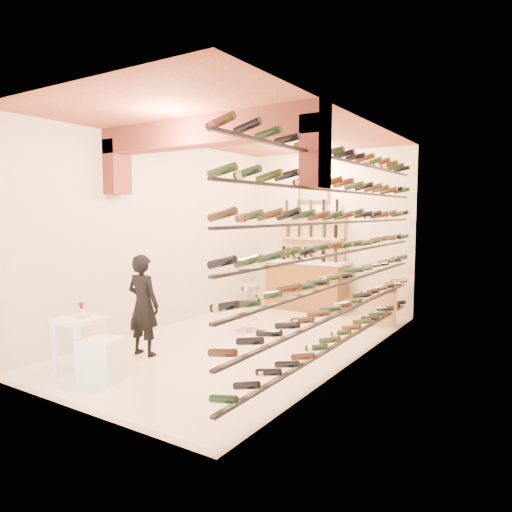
{
  "coord_description": "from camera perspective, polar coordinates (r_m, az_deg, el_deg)",
  "views": [
    {
      "loc": [
        3.98,
        -5.88,
        1.98
      ],
      "look_at": [
        0.0,
        0.3,
        1.3
      ],
      "focal_mm": 33.13,
      "sensor_mm": 36.0,
      "label": 1
    }
  ],
  "objects": [
    {
      "name": "back_shelving",
      "position": [
        9.79,
        6.75,
        0.49
      ],
      "size": [
        1.4,
        0.31,
        2.73
      ],
      "color": "tan",
      "rests_on": "ground"
    },
    {
      "name": "person",
      "position": [
        6.73,
        -13.47,
        -5.78
      ],
      "size": [
        0.53,
        0.37,
        1.41
      ],
      "primitive_type": "imported",
      "rotation": [
        0.0,
        0.0,
        3.2
      ],
      "color": "black",
      "rests_on": "ground"
    },
    {
      "name": "chrome_barstool",
      "position": [
        7.87,
        -0.98,
        -5.9
      ],
      "size": [
        0.4,
        0.4,
        0.78
      ],
      "rotation": [
        0.0,
        0.0,
        -0.3
      ],
      "color": "silver",
      "rests_on": "ground"
    },
    {
      "name": "crate_upper",
      "position": [
        8.61,
        14.9,
        -5.1
      ],
      "size": [
        0.62,
        0.5,
        0.31
      ],
      "primitive_type": "cube",
      "rotation": [
        0.0,
        0.0,
        0.28
      ],
      "color": "tan",
      "rests_on": "crate_lower"
    },
    {
      "name": "crate_lower",
      "position": [
        8.67,
        14.85,
        -7.08
      ],
      "size": [
        0.58,
        0.49,
        0.3
      ],
      "primitive_type": "cube",
      "rotation": [
        0.0,
        0.0,
        0.34
      ],
      "color": "tan",
      "rests_on": "ground"
    },
    {
      "name": "back_counter",
      "position": [
        9.65,
        6.08,
        -3.37
      ],
      "size": [
        1.7,
        0.62,
        1.29
      ],
      "color": "brown",
      "rests_on": "ground"
    },
    {
      "name": "room_shell",
      "position": [
        6.89,
        -2.55,
        7.54
      ],
      "size": [
        3.52,
        6.02,
        3.21
      ],
      "color": "beige",
      "rests_on": "ground"
    },
    {
      "name": "ground",
      "position": [
        7.37,
        -1.28,
        -10.3
      ],
      "size": [
        6.0,
        6.0,
        0.0
      ],
      "primitive_type": "plane",
      "color": "#EEE5CD",
      "rests_on": "ground"
    },
    {
      "name": "tasting_table",
      "position": [
        6.18,
        -20.52,
        -8.16
      ],
      "size": [
        0.5,
        0.5,
        0.86
      ],
      "rotation": [
        0.0,
        0.0,
        0.03
      ],
      "color": "white",
      "rests_on": "ground"
    },
    {
      "name": "white_stool",
      "position": [
        5.94,
        -18.05,
        -11.87
      ],
      "size": [
        0.5,
        0.5,
        0.51
      ],
      "primitive_type": "cube",
      "rotation": [
        0.0,
        0.0,
        0.25
      ],
      "color": "white",
      "rests_on": "ground"
    },
    {
      "name": "wine_rack",
      "position": [
        6.38,
        10.15,
        1.32
      ],
      "size": [
        0.32,
        5.7,
        2.56
      ],
      "color": "black",
      "rests_on": "ground"
    }
  ]
}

